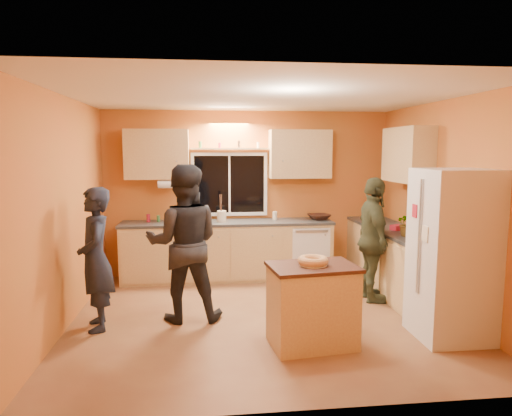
{
  "coord_description": "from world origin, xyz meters",
  "views": [
    {
      "loc": [
        -0.69,
        -5.22,
        2.0
      ],
      "look_at": [
        -0.05,
        0.4,
        1.27
      ],
      "focal_mm": 32.0,
      "sensor_mm": 36.0,
      "label": 1
    }
  ],
  "objects": [
    {
      "name": "room_shell",
      "position": [
        0.12,
        0.41,
        1.62
      ],
      "size": [
        4.54,
        4.04,
        2.61
      ],
      "color": "#B2732D",
      "rests_on": "ground"
    },
    {
      "name": "refrigerator",
      "position": [
        1.89,
        -0.8,
        0.9
      ],
      "size": [
        0.72,
        0.7,
        1.8
      ],
      "primitive_type": "cube",
      "color": "silver",
      "rests_on": "ground"
    },
    {
      "name": "person_right",
      "position": [
        1.5,
        0.45,
        0.82
      ],
      "size": [
        0.48,
        0.99,
        1.64
      ],
      "primitive_type": "imported",
      "rotation": [
        0.0,
        0.0,
        1.49
      ],
      "color": "#343B25",
      "rests_on": "ground"
    },
    {
      "name": "ground",
      "position": [
        0.0,
        0.0,
        0.0
      ],
      "size": [
        4.5,
        4.5,
        0.0
      ],
      "primitive_type": "plane",
      "color": "brown",
      "rests_on": "ground"
    },
    {
      "name": "mixing_bowl",
      "position": [
        1.1,
        1.74,
        0.94
      ],
      "size": [
        0.42,
        0.42,
        0.08
      ],
      "primitive_type": "imported",
      "rotation": [
        0.0,
        0.0,
        0.25
      ],
      "color": "black",
      "rests_on": "back_counter"
    },
    {
      "name": "back_counter",
      "position": [
        0.01,
        1.7,
        0.45
      ],
      "size": [
        4.23,
        0.62,
        0.9
      ],
      "color": "tan",
      "rests_on": "ground"
    },
    {
      "name": "red_box",
      "position": [
        1.92,
        0.68,
        0.94
      ],
      "size": [
        0.19,
        0.17,
        0.07
      ],
      "primitive_type": "cube",
      "rotation": [
        0.0,
        0.0,
        0.4
      ],
      "color": "#AA1A2D",
      "rests_on": "right_counter"
    },
    {
      "name": "potted_plant",
      "position": [
        1.88,
        0.25,
        1.06
      ],
      "size": [
        0.29,
        0.26,
        0.33
      ],
      "primitive_type": "imported",
      "rotation": [
        0.0,
        0.0,
        0.0
      ],
      "color": "gray",
      "rests_on": "right_counter"
    },
    {
      "name": "person_left",
      "position": [
        -1.9,
        -0.13,
        0.8
      ],
      "size": [
        0.52,
        0.66,
        1.59
      ],
      "primitive_type": "imported",
      "rotation": [
        0.0,
        0.0,
        -1.3
      ],
      "color": "black",
      "rests_on": "ground"
    },
    {
      "name": "utensil_crock",
      "position": [
        -0.44,
        1.67,
        0.99
      ],
      "size": [
        0.14,
        0.14,
        0.17
      ],
      "primitive_type": "cylinder",
      "color": "beige",
      "rests_on": "back_counter"
    },
    {
      "name": "island",
      "position": [
        0.38,
        -0.84,
        0.43
      ],
      "size": [
        0.93,
        0.69,
        0.84
      ],
      "rotation": [
        0.0,
        0.0,
        0.12
      ],
      "color": "tan",
      "rests_on": "ground"
    },
    {
      "name": "bundt_pastry",
      "position": [
        0.38,
        -0.84,
        0.89
      ],
      "size": [
        0.31,
        0.31,
        0.09
      ],
      "primitive_type": "torus",
      "color": "tan",
      "rests_on": "island"
    },
    {
      "name": "right_counter",
      "position": [
        1.95,
        0.5,
        0.45
      ],
      "size": [
        0.62,
        1.84,
        0.9
      ],
      "color": "tan",
      "rests_on": "ground"
    },
    {
      "name": "person_center",
      "position": [
        -0.94,
        0.05,
        0.92
      ],
      "size": [
        0.9,
        0.7,
        1.83
      ],
      "primitive_type": "imported",
      "rotation": [
        0.0,
        0.0,
        3.13
      ],
      "color": "black",
      "rests_on": "ground"
    }
  ]
}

